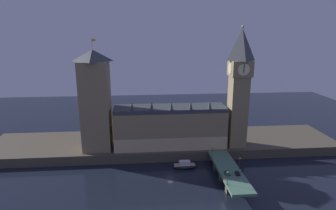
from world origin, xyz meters
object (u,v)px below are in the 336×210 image
Objects in this scene: street_lamp_far at (212,149)px; boat_upstream at (185,165)px; pedestrian_near_rail at (225,178)px; street_lamp_near at (228,176)px; car_southbound_lead at (238,173)px; street_lamp_mid at (240,162)px; victoria_tower at (96,101)px; pedestrian_mid_walk at (241,171)px; clock_tower at (239,85)px; car_northbound_trail at (227,173)px.

boat_upstream is at bearing 179.35° from street_lamp_far.
boat_upstream is (-15.68, 24.73, -5.51)m from pedestrian_near_rail.
street_lamp_near is (-0.40, -4.89, 3.30)m from pedestrian_near_rail.
street_lamp_mid is at bearing 63.79° from car_southbound_lead.
victoria_tower is 83.94m from pedestrian_near_rail.
victoria_tower is 35.10× the size of pedestrian_mid_walk.
clock_tower is 18.72× the size of car_southbound_lead.
street_lamp_far reaches higher than car_southbound_lead.
pedestrian_mid_walk is at bearing 29.57° from pedestrian_near_rail.
street_lamp_far is (-10.65, 14.72, 0.67)m from street_lamp_mid.
pedestrian_near_rail reaches higher than car_northbound_trail.
street_lamp_mid reaches higher than pedestrian_near_rail.
car_southbound_lead reaches higher than boat_upstream.
boat_upstream is (-34.13, -16.67, -42.06)m from clock_tower.
pedestrian_near_rail is at bearing -117.65° from car_northbound_trail.
pedestrian_near_rail is at bearing -151.47° from car_southbound_lead.
street_lamp_far is at bearing 110.78° from car_southbound_lead.
car_southbound_lead is (-11.06, -37.38, -36.77)m from clock_tower.
street_lamp_near is at bearing -62.70° from boat_upstream.
victoria_tower is at bearing 142.84° from street_lamp_near.
clock_tower is 54.37m from car_northbound_trail.
pedestrian_mid_walk is at bearing -61.60° from street_lamp_far.
car_northbound_trail is 5.31m from pedestrian_near_rail.
car_northbound_trail is at bearing 172.09° from car_southbound_lead.
car_northbound_trail is 10.62m from street_lamp_near.
clock_tower is 46.80m from street_lamp_mid.
clock_tower is at bearing 75.45° from street_lamp_mid.
street_lamp_mid is at bearing 54.10° from street_lamp_near.
pedestrian_mid_walk is at bearing 45.61° from street_lamp_near.
victoria_tower is 89.24m from pedestrian_mid_walk.
street_lamp_far is (-7.79, 20.54, 3.87)m from car_southbound_lead.
clock_tower is 53.59m from car_southbound_lead.
street_lamp_near reaches higher than street_lamp_mid.
pedestrian_mid_walk is 15.01m from street_lamp_near.
street_lamp_mid is (7.79, 5.13, 3.22)m from car_northbound_trail.
boat_upstream is at bearing 138.09° from car_southbound_lead.
street_lamp_mid is at bearing -29.86° from boat_upstream.
clock_tower is at bearing 26.03° from boat_upstream.
pedestrian_mid_walk reaches higher than car_southbound_lead.
street_lamp_near reaches higher than boat_upstream.
pedestrian_near_rail is (-2.46, -4.70, 0.24)m from car_northbound_trail.
pedestrian_mid_walk is at bearing -27.28° from victoria_tower.
car_southbound_lead is at bearing 28.53° from pedestrian_near_rail.
street_lamp_near is (-18.85, -46.29, -33.25)m from clock_tower.
car_northbound_trail is 0.53× the size of street_lamp_far.
street_lamp_far is 17.82m from boat_upstream.
street_lamp_near is 0.51× the size of boat_upstream.
street_lamp_far is 0.56× the size of boat_upstream.
car_southbound_lead is at bearing -41.91° from boat_upstream.
boat_upstream is at bearing 132.18° from car_northbound_trail.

